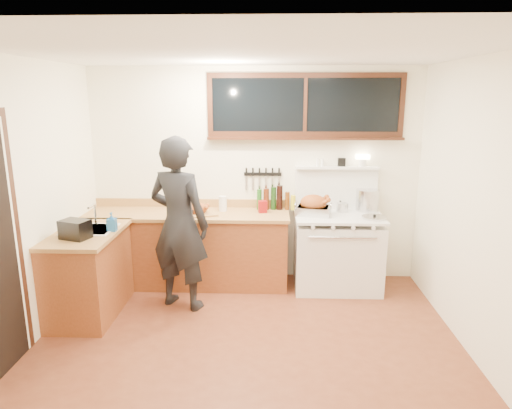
{
  "coord_description": "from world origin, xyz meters",
  "views": [
    {
      "loc": [
        0.22,
        -3.79,
        2.27
      ],
      "look_at": [
        0.05,
        0.85,
        1.15
      ],
      "focal_mm": 32.0,
      "sensor_mm": 36.0,
      "label": 1
    }
  ],
  "objects_px": {
    "vintage_stove": "(337,250)",
    "man": "(179,224)",
    "roast_turkey": "(314,206)",
    "cutting_board": "(199,210)"
  },
  "relations": [
    {
      "from": "vintage_stove",
      "to": "man",
      "type": "height_order",
      "value": "man"
    },
    {
      "from": "vintage_stove",
      "to": "roast_turkey",
      "type": "distance_m",
      "value": 0.61
    },
    {
      "from": "vintage_stove",
      "to": "cutting_board",
      "type": "bearing_deg",
      "value": -177.84
    },
    {
      "from": "cutting_board",
      "to": "roast_turkey",
      "type": "xyz_separation_m",
      "value": [
        1.34,
        0.06,
        0.05
      ]
    },
    {
      "from": "man",
      "to": "cutting_board",
      "type": "distance_m",
      "value": 0.53
    },
    {
      "from": "vintage_stove",
      "to": "cutting_board",
      "type": "xyz_separation_m",
      "value": [
        -1.64,
        -0.06,
        0.49
      ]
    },
    {
      "from": "man",
      "to": "roast_turkey",
      "type": "distance_m",
      "value": 1.58
    },
    {
      "from": "cutting_board",
      "to": "roast_turkey",
      "type": "relative_size",
      "value": 1.1
    },
    {
      "from": "vintage_stove",
      "to": "man",
      "type": "xyz_separation_m",
      "value": [
        -1.77,
        -0.58,
        0.47
      ]
    },
    {
      "from": "vintage_stove",
      "to": "cutting_board",
      "type": "relative_size",
      "value": 3.19
    }
  ]
}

